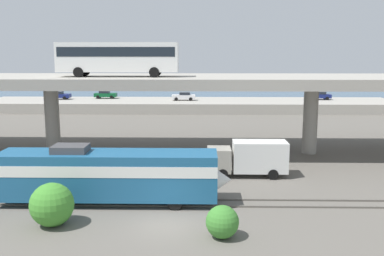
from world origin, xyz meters
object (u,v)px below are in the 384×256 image
object	(u,v)px
parked_car_1	(184,96)
parked_car_3	(319,96)
train_locomotive	(119,173)
parked_car_0	(58,95)
transit_bus_on_overpass	(118,56)
parked_car_2	(105,94)
service_truck_west	(249,157)

from	to	relation	value
parked_car_1	parked_car_3	world-z (taller)	same
train_locomotive	parked_car_0	distance (m)	56.41
transit_bus_on_overpass	parked_car_3	distance (m)	49.30
parked_car_1	parked_car_2	world-z (taller)	same
parked_car_0	parked_car_1	xyz separation A→B (m)	(23.67, -1.35, -0.00)
parked_car_1	parked_car_3	xyz separation A→B (m)	(25.19, 1.74, 0.00)
transit_bus_on_overpass	parked_car_0	bearing A→B (deg)	-63.82
parked_car_1	parked_car_3	bearing A→B (deg)	-176.05
parked_car_2	parked_car_3	distance (m)	40.40
service_truck_west	parked_car_2	distance (m)	52.07
service_truck_west	parked_car_2	bearing A→B (deg)	-64.33
parked_car_1	train_locomotive	bearing A→B (deg)	87.16
parked_car_1	service_truck_west	bearing A→B (deg)	99.57
transit_bus_on_overpass	service_truck_west	size ratio (longest dim) A/B	1.76
train_locomotive	transit_bus_on_overpass	size ratio (longest dim) A/B	1.35
parked_car_2	service_truck_west	bearing A→B (deg)	-64.33
service_truck_west	transit_bus_on_overpass	bearing A→B (deg)	-30.53
train_locomotive	service_truck_west	distance (m)	12.24
parked_car_0	parked_car_1	world-z (taller)	same
parked_car_1	transit_bus_on_overpass	bearing A→B (deg)	81.99
service_truck_west	parked_car_0	world-z (taller)	parked_car_0
transit_bus_on_overpass	parked_car_3	world-z (taller)	transit_bus_on_overpass
train_locomotive	parked_car_3	size ratio (longest dim) A/B	3.74
service_truck_west	parked_car_1	size ratio (longest dim) A/B	1.59
transit_bus_on_overpass	parked_car_2	world-z (taller)	transit_bus_on_overpass
parked_car_3	parked_car_1	bearing A→B (deg)	3.95
service_truck_west	parked_car_3	xyz separation A→B (m)	(17.82, 45.50, 0.93)
transit_bus_on_overpass	parked_car_1	distance (m)	37.53
transit_bus_on_overpass	parked_car_0	world-z (taller)	transit_bus_on_overpass
service_truck_west	parked_car_3	distance (m)	48.87
transit_bus_on_overpass	parked_car_1	bearing A→B (deg)	-98.01
parked_car_2	train_locomotive	bearing A→B (deg)	-76.84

